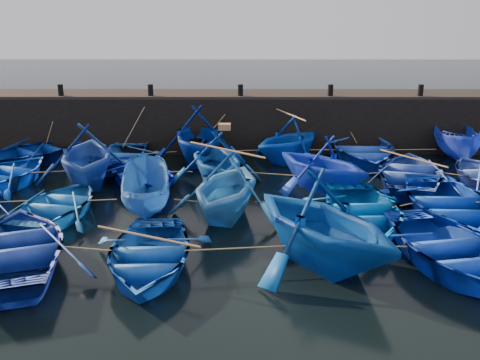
{
  "coord_description": "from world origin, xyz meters",
  "views": [
    {
      "loc": [
        0.05,
        -14.2,
        6.19
      ],
      "look_at": [
        0.0,
        3.2,
        0.7
      ],
      "focal_mm": 40.0,
      "sensor_mm": 36.0,
      "label": 1
    }
  ],
  "objects": [
    {
      "name": "boat_14",
      "position": [
        -5.68,
        1.52,
        0.43
      ],
      "size": [
        3.72,
        4.65,
        0.86
      ],
      "primitive_type": "imported",
      "rotation": [
        0.0,
        0.0,
        2.95
      ],
      "color": "blue",
      "rests_on": "ground"
    },
    {
      "name": "mooring_ropes",
      "position": [
        0.44,
        5.12,
        0.89
      ],
      "size": [
        18.04,
        11.68,
        2.1
      ],
      "color": "tan",
      "rests_on": "ground"
    },
    {
      "name": "boat_16",
      "position": [
        -0.42,
        1.45,
        1.09
      ],
      "size": [
        4.55,
        4.95,
        2.19
      ],
      "primitive_type": "imported",
      "rotation": [
        0.0,
        0.0,
        -0.27
      ],
      "color": "blue",
      "rests_on": "ground"
    },
    {
      "name": "boat_7",
      "position": [
        -5.6,
        4.77,
        1.21
      ],
      "size": [
        4.76,
        5.26,
        2.42
      ],
      "primitive_type": "imported",
      "rotation": [
        0.0,
        0.0,
        3.33
      ],
      "color": "navy",
      "rests_on": "ground"
    },
    {
      "name": "bollard_4",
      "position": [
        8.0,
        9.6,
        2.87
      ],
      "size": [
        0.24,
        0.24,
        0.5
      ],
      "primitive_type": "cylinder",
      "color": "black",
      "rests_on": "quay_top"
    },
    {
      "name": "boat_4",
      "position": [
        5.24,
        7.99,
        0.56
      ],
      "size": [
        4.08,
        5.55,
        1.12
      ],
      "primitive_type": "imported",
      "rotation": [
        0.0,
        0.0,
        -0.04
      ],
      "color": "#1439A3",
      "rests_on": "ground"
    },
    {
      "name": "bollard_3",
      "position": [
        4.0,
        9.6,
        2.87
      ],
      "size": [
        0.24,
        0.24,
        0.5
      ],
      "primitive_type": "cylinder",
      "color": "black",
      "rests_on": "quay_top"
    },
    {
      "name": "wooden_crate",
      "position": [
        -0.56,
        4.69,
        2.24
      ],
      "size": [
        0.44,
        0.36,
        0.21
      ],
      "primitive_type": "cube",
      "color": "#8A5F3C",
      "rests_on": "boat_9"
    },
    {
      "name": "bollard_0",
      "position": [
        -8.0,
        9.6,
        2.87
      ],
      "size": [
        0.24,
        0.24,
        0.5
      ],
      "primitive_type": "cylinder",
      "color": "black",
      "rests_on": "quay_top"
    },
    {
      "name": "boat_2",
      "position": [
        -1.8,
        7.68,
        1.24
      ],
      "size": [
        4.75,
        5.29,
        2.48
      ],
      "primitive_type": "imported",
      "rotation": [
        0.0,
        0.0,
        0.16
      ],
      "color": "navy",
      "rests_on": "ground"
    },
    {
      "name": "boat_11",
      "position": [
        6.32,
        4.71,
        0.52
      ],
      "size": [
        4.81,
        5.79,
        1.04
      ],
      "primitive_type": "imported",
      "rotation": [
        0.0,
        0.0,
        2.87
      ],
      "color": "#1E3D95",
      "rests_on": "ground"
    },
    {
      "name": "boat_3",
      "position": [
        2.07,
        7.99,
        1.03
      ],
      "size": [
        5.13,
        5.14,
        2.05
      ],
      "primitive_type": "imported",
      "rotation": [
        0.0,
        0.0,
        -0.77
      ],
      "color": "#0340D3",
      "rests_on": "ground"
    },
    {
      "name": "quay_top",
      "position": [
        0.0,
        10.5,
        2.56
      ],
      "size": [
        26.0,
        2.5,
        0.12
      ],
      "primitive_type": "cube",
      "color": "black",
      "rests_on": "quay_wall"
    },
    {
      "name": "loose_oars",
      "position": [
        1.43,
        3.0,
        1.58
      ],
      "size": [
        10.84,
        12.21,
        1.34
      ],
      "color": "#99724C",
      "rests_on": "ground"
    },
    {
      "name": "boat_9",
      "position": [
        -0.86,
        4.69,
        1.07
      ],
      "size": [
        4.36,
        4.77,
        2.13
      ],
      "primitive_type": "imported",
      "rotation": [
        0.0,
        0.0,
        3.38
      ],
      "color": "#0E4EA6",
      "rests_on": "ground"
    },
    {
      "name": "boat_1",
      "position": [
        -5.14,
        7.19,
        0.47
      ],
      "size": [
        3.81,
        4.93,
        0.95
      ],
      "primitive_type": "imported",
      "rotation": [
        0.0,
        0.0,
        -0.13
      ],
      "color": "#154EB4",
      "rests_on": "ground"
    },
    {
      "name": "boat_15",
      "position": [
        -2.98,
        1.65,
        0.78
      ],
      "size": [
        2.11,
        4.22,
        1.56
      ],
      "primitive_type": "imported",
      "rotation": [
        0.0,
        0.0,
        3.29
      ],
      "color": "#1E5195",
      "rests_on": "ground"
    },
    {
      "name": "boat_22",
      "position": [
        -2.26,
        -2.14,
        0.45
      ],
      "size": [
        3.28,
        4.48,
        0.9
      ],
      "primitive_type": "imported",
      "rotation": [
        0.0,
        0.0,
        0.04
      ],
      "color": "#11469E",
      "rests_on": "ground"
    },
    {
      "name": "boat_5",
      "position": [
        9.3,
        8.07,
        0.85
      ],
      "size": [
        2.12,
        4.54,
        1.7
      ],
      "primitive_type": "imported",
      "rotation": [
        0.0,
        0.0,
        -0.11
      ],
      "color": "blue",
      "rests_on": "ground"
    },
    {
      "name": "boat_21",
      "position": [
        -5.62,
        -1.86,
        0.53
      ],
      "size": [
        5.07,
        5.97,
        1.05
      ],
      "primitive_type": "imported",
      "rotation": [
        0.0,
        0.0,
        3.47
      ],
      "color": "navy",
      "rests_on": "ground"
    },
    {
      "name": "bollard_2",
      "position": [
        0.0,
        9.6,
        2.87
      ],
      "size": [
        0.24,
        0.24,
        0.5
      ],
      "primitive_type": "cylinder",
      "color": "black",
      "rests_on": "quay_top"
    },
    {
      "name": "boat_6",
      "position": [
        -8.75,
        4.52,
        0.48
      ],
      "size": [
        4.7,
        5.5,
        0.96
      ],
      "primitive_type": "imported",
      "rotation": [
        0.0,
        0.0,
        2.8
      ],
      "color": "#043BB4",
      "rests_on": "ground"
    },
    {
      "name": "boat_0",
      "position": [
        -8.7,
        7.85,
        0.51
      ],
      "size": [
        5.87,
        5.95,
        1.01
      ],
      "primitive_type": "imported",
      "rotation": [
        0.0,
        0.0,
        2.4
      ],
      "color": "navy",
      "rests_on": "ground"
    },
    {
      "name": "boat_23",
      "position": [
        2.07,
        -1.85,
        1.25
      ],
      "size": [
        6.11,
        6.26,
        2.5
      ],
      "primitive_type": "imported",
      "rotation": [
        0.0,
        0.0,
        0.63
      ],
      "color": "#033C8F",
      "rests_on": "ground"
    },
    {
      "name": "boat_10",
      "position": [
        2.95,
        4.2,
        1.04
      ],
      "size": [
        5.18,
        5.21,
        2.08
      ],
      "primitive_type": "imported",
      "rotation": [
        0.0,
        0.0,
        3.89
      ],
      "color": "#0C2ACC",
      "rests_on": "ground"
    },
    {
      "name": "boat_17",
      "position": [
        3.72,
        0.95,
        0.49
      ],
      "size": [
        3.54,
        4.83,
        0.97
      ],
      "primitive_type": "imported",
      "rotation": [
        0.0,
        0.0,
        0.04
      ],
      "color": "#004EA7",
      "rests_on": "ground"
    },
    {
      "name": "boat_24",
      "position": [
        5.31,
        -1.89,
        0.51
      ],
      "size": [
        4.34,
        5.47,
        1.02
      ],
      "primitive_type": "imported",
      "rotation": [
        0.0,
        0.0,
        0.18
      ],
      "color": "#0B32BD",
      "rests_on": "ground"
    },
    {
      "name": "quay_wall",
      "position": [
        0.0,
        10.5,
        1.25
      ],
      "size": [
        26.0,
        2.5,
        2.5
      ],
      "primitive_type": "cube",
      "color": "black",
      "rests_on": "ground"
    },
    {
      "name": "boat_8",
      "position": [
        -3.65,
        4.69,
        0.47
      ],
      "size": [
        5.01,
        5.48,
        0.93
      ],
      "primitive_type": "imported",
      "rotation": [
        0.0,
        0.0,
        0.52
      ],
      "color": "#0720C7",
      "rests_on": "ground"
    },
    {
      "name": "ground",
      "position": [
        0.0,
        0.0,
        0.0
      ],
      "size": [
        120.0,
        120.0,
        0.0
      ],
      "primitive_type": "plane",
      "color": "black",
      "rests_on": "ground"
    },
    {
      "name": "bollard_1",
      "position": [
        -4.0,
        9.6,
        2.87
      ],
      "size": [
        0.24,
        0.24,
        0.5
      ],
      "primitive_type": "cylinder",
      "color": "black",
      "rests_on": "quay_top"
    },
    {
      "name": "boat_18",
      "position": [
        6.45,
        1.4,
        0.54
      ],
      "size": [
        3.97,
        5.37,
        1.08
      ],
      "primitive_type": "imported",
      "rotation": [
        0.0,
        0.0,
        -0.05
      ],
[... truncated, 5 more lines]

